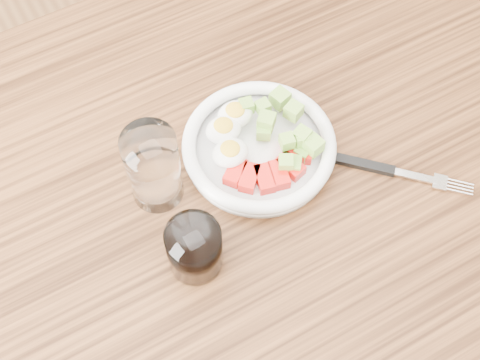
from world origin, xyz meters
name	(u,v)px	position (x,y,z in m)	size (l,w,h in m)	color
ground	(246,343)	(0.00, 0.00, 0.00)	(4.00, 4.00, 0.00)	brown
dining_table	(249,224)	(0.00, 0.00, 0.67)	(1.50, 0.90, 0.77)	brown
bowl	(258,145)	(0.04, 0.05, 0.79)	(0.22, 0.22, 0.05)	white
fork	(379,168)	(0.18, -0.06, 0.77)	(0.16, 0.16, 0.01)	black
water_glass	(153,167)	(-0.11, 0.07, 0.83)	(0.07, 0.07, 0.13)	white
coffee_glass	(194,249)	(-0.11, -0.05, 0.81)	(0.07, 0.07, 0.08)	white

